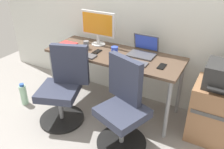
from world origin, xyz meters
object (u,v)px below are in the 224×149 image
object	(u,v)px
side_cabinet	(216,113)
desktop_monitor	(98,26)
water_bottle_on_floor	(24,94)
office_chair_right	(123,108)
coffee_mug	(115,50)
open_laptop	(143,50)
office_chair_left	(63,89)

from	to	relation	value
side_cabinet	desktop_monitor	world-z (taller)	desktop_monitor
water_bottle_on_floor	office_chair_right	bearing A→B (deg)	1.46
desktop_monitor	coffee_mug	bearing A→B (deg)	-27.52
side_cabinet	water_bottle_on_floor	distance (m)	2.39
water_bottle_on_floor	coffee_mug	distance (m)	1.38
open_laptop	water_bottle_on_floor	bearing A→B (deg)	-152.77
office_chair_left	side_cabinet	distance (m)	1.71
office_chair_left	coffee_mug	size ratio (longest dim) A/B	10.22
water_bottle_on_floor	desktop_monitor	size ratio (longest dim) A/B	0.65
office_chair_right	side_cabinet	size ratio (longest dim) A/B	1.44
office_chair_right	desktop_monitor	distance (m)	1.15
coffee_mug	office_chair_right	bearing A→B (deg)	-53.57
water_bottle_on_floor	office_chair_left	bearing A→B (deg)	3.11
office_chair_right	coffee_mug	bearing A→B (deg)	126.43
office_chair_right	water_bottle_on_floor	world-z (taller)	office_chair_right
office_chair_left	coffee_mug	distance (m)	0.75
office_chair_left	office_chair_right	bearing A→B (deg)	0.01
side_cabinet	open_laptop	distance (m)	1.05
office_chair_left	office_chair_right	size ratio (longest dim) A/B	1.00
side_cabinet	office_chair_right	bearing A→B (deg)	-148.13
office_chair_left	side_cabinet	world-z (taller)	office_chair_left
office_chair_left	side_cabinet	xyz separation A→B (m)	(1.63, 0.53, -0.10)
water_bottle_on_floor	open_laptop	xyz separation A→B (m)	(1.39, 0.71, 0.66)
office_chair_left	water_bottle_on_floor	size ratio (longest dim) A/B	3.03
open_laptop	desktop_monitor	bearing A→B (deg)	179.02
water_bottle_on_floor	desktop_monitor	world-z (taller)	desktop_monitor
desktop_monitor	open_laptop	world-z (taller)	desktop_monitor
desktop_monitor	coffee_mug	world-z (taller)	desktop_monitor
desktop_monitor	coffee_mug	xyz separation A→B (m)	(0.34, -0.18, -0.20)
office_chair_right	desktop_monitor	xyz separation A→B (m)	(-0.72, 0.69, 0.58)
office_chair_right	open_laptop	bearing A→B (deg)	96.49
side_cabinet	open_laptop	bearing A→B (deg)	170.84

